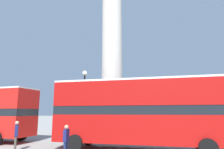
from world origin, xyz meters
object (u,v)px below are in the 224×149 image
bus_b (138,111)px  monument_column (112,49)px  street_lamp (84,102)px  pedestrian_by_plinth (66,139)px  pedestrian_near_lamp (16,134)px  equestrian_statue (204,121)px

bus_b → monument_column: bearing=118.4°
street_lamp → pedestrian_by_plinth: street_lamp is taller
monument_column → pedestrian_near_lamp: size_ratio=13.22×
bus_b → pedestrian_near_lamp: 7.86m
monument_column → bus_b: 9.20m
equestrian_statue → pedestrian_by_plinth: 15.79m
equestrian_statue → pedestrian_by_plinth: size_ratio=3.35×
bus_b → pedestrian_near_lamp: bearing=-164.8°
equestrian_statue → monument_column: bearing=-125.4°
pedestrian_by_plinth → street_lamp: bearing=8.7°
bus_b → street_lamp: street_lamp is taller
street_lamp → pedestrian_near_lamp: size_ratio=3.20×
bus_b → street_lamp: size_ratio=1.87×
monument_column → street_lamp: bearing=-112.8°
pedestrian_by_plinth → monument_column: bearing=-5.7°
street_lamp → monument_column: bearing=67.2°
monument_column → bus_b: bearing=-60.9°
pedestrian_near_lamp → pedestrian_by_plinth: size_ratio=1.07×
street_lamp → pedestrian_by_plinth: 6.06m
monument_column → pedestrian_by_plinth: 11.94m
bus_b → pedestrian_by_plinth: (-3.45, -3.17, -1.50)m
monument_column → equestrian_statue: bearing=23.7°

